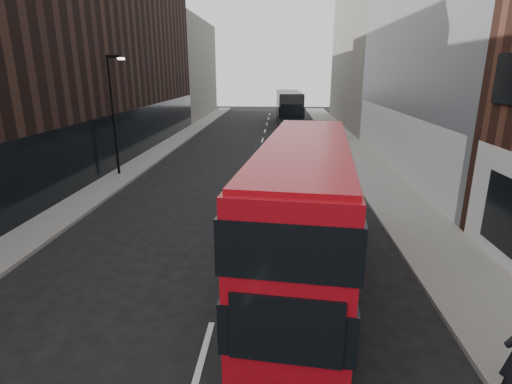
% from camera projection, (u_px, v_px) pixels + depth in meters
% --- Properties ---
extents(sidewalk_right, '(3.00, 80.00, 0.15)m').
position_uv_depth(sidewalk_right, '(356.00, 155.00, 30.62)').
color(sidewalk_right, slate).
rests_on(sidewalk_right, ground).
extents(sidewalk_left, '(2.00, 80.00, 0.15)m').
position_uv_depth(sidewalk_left, '(157.00, 153.00, 31.52)').
color(sidewalk_left, slate).
rests_on(sidewalk_left, ground).
extents(building_modern_block, '(5.03, 22.00, 20.00)m').
position_uv_depth(building_modern_block, '(447.00, 7.00, 23.72)').
color(building_modern_block, '#92969B').
rests_on(building_modern_block, ground).
extents(building_victorian, '(6.50, 24.00, 21.00)m').
position_uv_depth(building_victorian, '(366.00, 40.00, 45.77)').
color(building_victorian, '#66615A').
rests_on(building_victorian, ground).
extents(building_left_mid, '(5.00, 24.00, 14.00)m').
position_uv_depth(building_left_mid, '(129.00, 62.00, 34.50)').
color(building_left_mid, black).
rests_on(building_left_mid, ground).
extents(building_left_far, '(5.00, 20.00, 13.00)m').
position_uv_depth(building_left_far, '(187.00, 69.00, 55.66)').
color(building_left_far, '#66615A').
rests_on(building_left_far, ground).
extents(street_lamp, '(1.06, 0.22, 7.00)m').
position_uv_depth(street_lamp, '(114.00, 108.00, 23.66)').
color(street_lamp, black).
rests_on(street_lamp, sidewalk_left).
extents(red_bus, '(3.67, 10.87, 4.32)m').
position_uv_depth(red_bus, '(304.00, 205.00, 11.91)').
color(red_bus, '#A60A14').
rests_on(red_bus, ground).
extents(grey_bus, '(3.27, 12.18, 3.90)m').
position_uv_depth(grey_bus, '(289.00, 107.00, 49.06)').
color(grey_bus, black).
rests_on(grey_bus, ground).
extents(car_a, '(1.82, 4.48, 1.52)m').
position_uv_depth(car_a, '(308.00, 183.00, 20.48)').
color(car_a, black).
rests_on(car_a, ground).
extents(car_b, '(1.43, 3.76, 1.22)m').
position_uv_depth(car_b, '(306.00, 145.00, 31.64)').
color(car_b, gray).
rests_on(car_b, ground).
extents(car_c, '(1.89, 4.37, 1.25)m').
position_uv_depth(car_c, '(301.00, 134.00, 37.36)').
color(car_c, black).
rests_on(car_c, ground).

